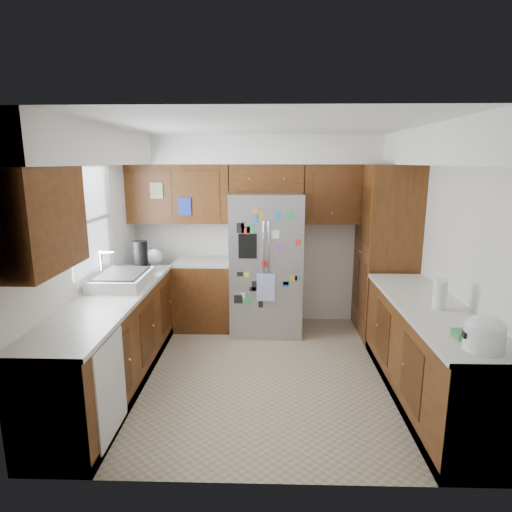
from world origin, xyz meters
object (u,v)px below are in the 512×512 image
Objects in this scene: rice_cooker at (485,333)px; fridge at (266,263)px; paper_towel at (440,294)px; pantry at (385,252)px.

fridge is at bearing 120.13° from rice_cooker.
fridge is 2.99m from rice_cooker.
fridge is 6.49× the size of rice_cooker.
rice_cooker is at bearing -91.58° from paper_towel.
paper_towel is (0.02, -1.69, -0.02)m from pantry.
fridge reaches higher than rice_cooker.
rice_cooker is 0.84m from paper_towel.
pantry is 1.51m from fridge.
rice_cooker is 1.05× the size of paper_towel.
pantry is 1.19× the size of fridge.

